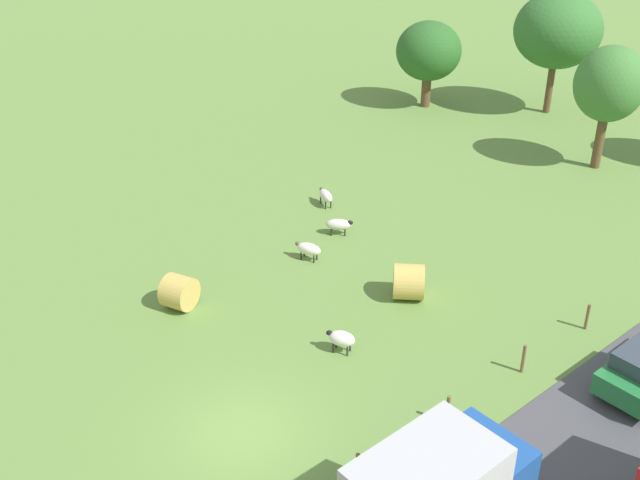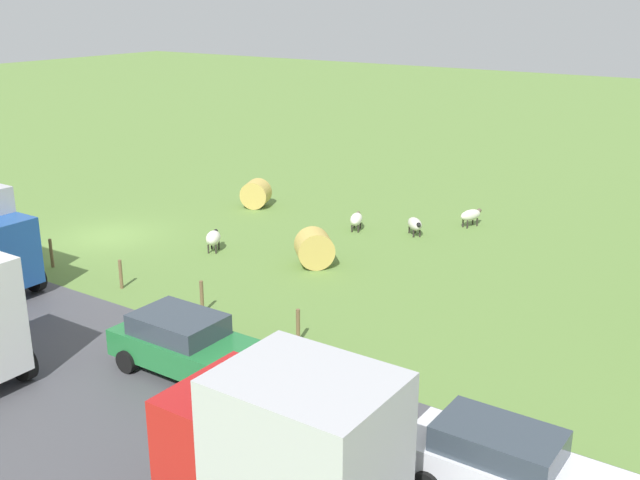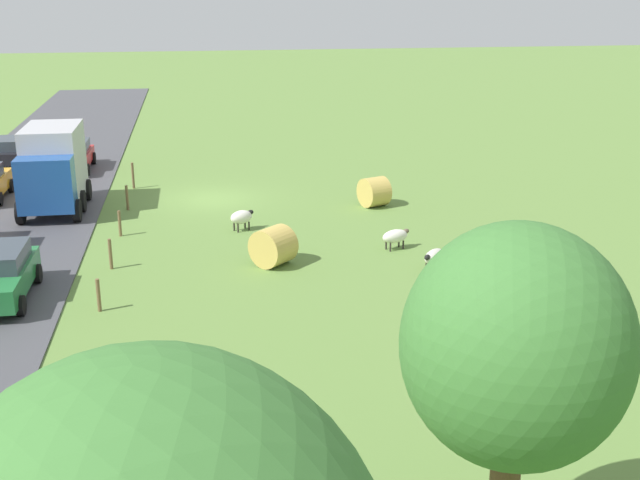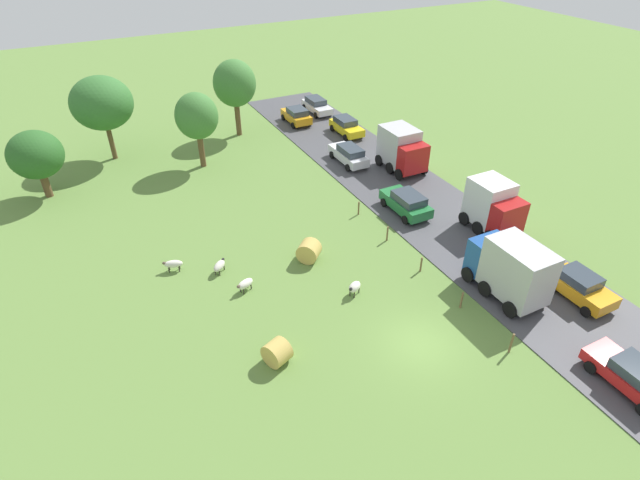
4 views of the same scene
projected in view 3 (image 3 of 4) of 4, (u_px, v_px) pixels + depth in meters
The scene contains 17 objects.
ground_plane at pixel (213, 199), 37.72m from camera, with size 160.00×160.00×0.00m, color olive.
road_strip at pixel (14, 206), 36.44m from camera, with size 8.00×80.00×0.06m, color #47474C.
sheep_0 at pixel (519, 266), 27.47m from camera, with size 1.29×0.83×0.78m.
sheep_1 at pixel (242, 217), 32.93m from camera, with size 1.11×0.95×0.85m.
sheep_2 at pixel (395, 236), 30.68m from camera, with size 1.24×0.89×0.78m.
sheep_3 at pixel (434, 257), 28.49m from camera, with size 1.16×1.16×0.76m.
hay_bale_0 at pixel (374, 192), 36.39m from camera, with size 1.33×1.33×1.05m, color tan.
hay_bale_1 at pixel (273, 246), 28.93m from camera, with size 1.41×1.41×1.18m, color tan.
tree_1 at pixel (516, 348), 12.31m from camera, with size 3.59×3.59×6.53m.
fence_post_0 at pixel (133, 176), 39.43m from camera, with size 0.12×0.12×1.30m, color brown.
fence_post_1 at pixel (127, 198), 35.83m from camera, with size 0.12×0.12×1.13m, color brown.
fence_post_2 at pixel (120, 223), 32.21m from camera, with size 0.12×0.12×1.06m, color brown.
fence_post_3 at pixel (110, 254), 28.57m from camera, with size 0.12×0.12×1.12m, color brown.
fence_post_4 at pixel (99, 295), 24.95m from camera, with size 0.12×0.12×1.07m, color brown.
truck_2 at pixel (53, 168), 35.19m from camera, with size 2.60×4.88×3.67m.
car_5 at pixel (7, 151), 44.05m from camera, with size 2.03×3.96×1.52m.
car_7 at pixel (72, 155), 42.97m from camera, with size 2.06×4.37×1.49m.
Camera 3 is at (0.45, 36.78, 9.96)m, focal length 45.09 mm.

